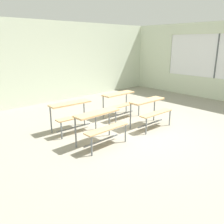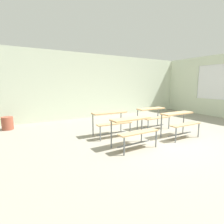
{
  "view_description": "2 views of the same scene",
  "coord_description": "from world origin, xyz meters",
  "px_view_note": "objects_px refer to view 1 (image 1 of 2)",
  "views": [
    {
      "loc": [
        -4.22,
        -3.66,
        2.24
      ],
      "look_at": [
        -0.36,
        0.65,
        0.48
      ],
      "focal_mm": 37.0,
      "sensor_mm": 36.0,
      "label": 1
    },
    {
      "loc": [
        -3.8,
        -3.3,
        1.6
      ],
      "look_at": [
        -1.3,
        1.01,
        0.8
      ],
      "focal_mm": 28.0,
      "sensor_mm": 36.0,
      "label": 2
    }
  ],
  "objects_px": {
    "desk_bench_r0c1": "(150,107)",
    "desk_bench_r1c0": "(73,110)",
    "desk_bench_r1c1": "(121,99)",
    "desk_bench_r0c0": "(100,121)"
  },
  "relations": [
    {
      "from": "desk_bench_r0c0",
      "to": "desk_bench_r0c1",
      "type": "relative_size",
      "value": 1.01
    },
    {
      "from": "desk_bench_r1c1",
      "to": "desk_bench_r0c1",
      "type": "bearing_deg",
      "value": -91.21
    },
    {
      "from": "desk_bench_r0c0",
      "to": "desk_bench_r1c0",
      "type": "relative_size",
      "value": 0.99
    },
    {
      "from": "desk_bench_r0c1",
      "to": "desk_bench_r1c0",
      "type": "distance_m",
      "value": 2.06
    },
    {
      "from": "desk_bench_r1c0",
      "to": "desk_bench_r1c1",
      "type": "xyz_separation_m",
      "value": [
        1.74,
        0.02,
        0.0
      ]
    },
    {
      "from": "desk_bench_r0c0",
      "to": "desk_bench_r0c1",
      "type": "xyz_separation_m",
      "value": [
        1.73,
        -0.01,
        0.0
      ]
    },
    {
      "from": "desk_bench_r0c0",
      "to": "desk_bench_r1c0",
      "type": "distance_m",
      "value": 1.12
    },
    {
      "from": "desk_bench_r1c0",
      "to": "desk_bench_r1c1",
      "type": "bearing_deg",
      "value": 3.02
    },
    {
      "from": "desk_bench_r0c1",
      "to": "desk_bench_r1c0",
      "type": "relative_size",
      "value": 0.98
    },
    {
      "from": "desk_bench_r0c0",
      "to": "desk_bench_r1c1",
      "type": "xyz_separation_m",
      "value": [
        1.73,
        1.14,
        0.0
      ]
    }
  ]
}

